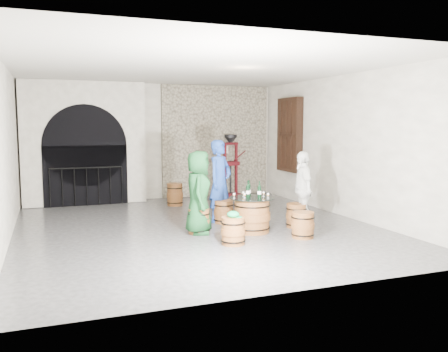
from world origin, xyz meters
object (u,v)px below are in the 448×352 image
object	(u,v)px
barrel_table	(252,215)
barrel_stool_near_left	(233,231)
barrel_stool_left	(199,221)
wine_bottle_center	(259,191)
barrel_stool_near_right	(303,225)
corking_press	(231,161)
side_barrel	(175,195)
barrel_stool_far	(224,212)
person_green	(198,192)
wine_bottle_right	(249,190)
person_white	(303,189)
barrel_stool_right	(296,216)
wine_bottle_left	(248,191)
person_blue	(220,181)

from	to	relation	value
barrel_table	barrel_stool_near_left	distance (m)	1.04
barrel_stool_left	wine_bottle_center	size ratio (longest dim) A/B	1.49
wine_bottle_center	barrel_stool_near_right	bearing A→B (deg)	-49.85
barrel_stool_left	corking_press	bearing A→B (deg)	61.27
barrel_table	side_barrel	size ratio (longest dim) A/B	1.53
barrel_table	barrel_stool_far	distance (m)	1.04
person_green	corking_press	bearing A→B (deg)	-10.19
barrel_stool_near_left	wine_bottle_right	world-z (taller)	wine_bottle_right
wine_bottle_center	corking_press	distance (m)	4.60
barrel_stool_near_left	wine_bottle_center	size ratio (longest dim) A/B	1.49
barrel_stool_near_left	corking_press	bearing A→B (deg)	69.19
person_white	barrel_stool_far	bearing A→B (deg)	-109.21
barrel_stool_left	side_barrel	xyz separation A→B (m)	(0.36, 3.20, 0.04)
barrel_stool_right	person_green	distance (m)	2.11
barrel_stool_right	barrel_stool_near_left	xyz separation A→B (m)	(-1.72, -0.84, 0.00)
person_white	barrel_stool_left	bearing A→B (deg)	-79.71
person_white	wine_bottle_left	xyz separation A→B (m)	(-1.23, -0.05, 0.04)
person_green	wine_bottle_right	bearing A→B (deg)	-77.42
barrel_stool_right	wine_bottle_right	xyz separation A→B (m)	(-1.03, 0.07, 0.57)
person_blue	wine_bottle_center	world-z (taller)	person_blue
person_green	wine_bottle_right	distance (m)	1.01
barrel_stool_far	corking_press	xyz separation A→B (m)	(1.47, 3.36, 0.80)
barrel_stool_near_left	corking_press	world-z (taller)	corking_press
wine_bottle_right	corking_press	world-z (taller)	corking_press
person_white	wine_bottle_center	world-z (taller)	person_white
barrel_table	barrel_stool_far	size ratio (longest dim) A/B	1.81
barrel_table	person_white	xyz separation A→B (m)	(1.17, 0.09, 0.44)
barrel_stool_left	person_white	size ratio (longest dim) A/B	0.31
barrel_stool_near_right	person_white	world-z (taller)	person_white
wine_bottle_right	barrel_stool_near_left	bearing A→B (deg)	-127.20
barrel_stool_left	corking_press	world-z (taller)	corking_press
wine_bottle_right	barrel_stool_left	bearing A→B (deg)	174.02
barrel_table	wine_bottle_right	distance (m)	0.50
barrel_stool_far	wine_bottle_center	distance (m)	1.27
person_blue	wine_bottle_right	world-z (taller)	person_blue
barrel_stool_far	wine_bottle_right	xyz separation A→B (m)	(0.21, -0.86, 0.57)
barrel_table	barrel_stool_right	size ratio (longest dim) A/B	1.81
barrel_stool_near_right	side_barrel	distance (m)	4.42
wine_bottle_left	wine_bottle_center	distance (m)	0.22
wine_bottle_right	corking_press	distance (m)	4.41
barrel_table	barrel_stool_near_right	bearing A→B (deg)	-47.54
wine_bottle_left	wine_bottle_right	size ratio (longest dim) A/B	1.00
barrel_stool_near_right	wine_bottle_right	world-z (taller)	wine_bottle_right
person_green	barrel_stool_near_left	bearing A→B (deg)	-144.41
barrel_stool_right	barrel_table	bearing A→B (deg)	-175.62
barrel_stool_left	wine_bottle_left	size ratio (longest dim) A/B	1.49
person_white	corking_press	xyz separation A→B (m)	(0.09, 4.28, 0.27)
wine_bottle_left	corking_press	bearing A→B (deg)	72.98
barrel_stool_far	wine_bottle_center	xyz separation A→B (m)	(0.33, -1.09, 0.57)
wine_bottle_left	barrel_stool_left	bearing A→B (deg)	167.22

